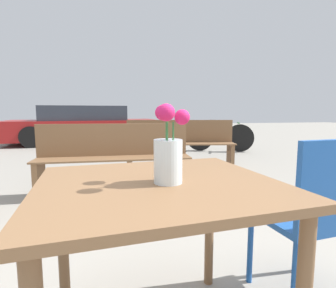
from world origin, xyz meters
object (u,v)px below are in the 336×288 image
at_px(table_front, 159,207).
at_px(flower_vase, 168,155).
at_px(cafe_chair, 312,212).
at_px(bench_near, 114,155).
at_px(bench_middle, 180,141).
at_px(parked_car, 85,125).
at_px(bicycle, 220,137).

distance_m(table_front, flower_vase, 0.22).
xyz_separation_m(cafe_chair, bench_near, (-0.92, 2.19, -0.03)).
relative_size(bench_near, bench_middle, 0.95).
bearing_deg(cafe_chair, parked_car, 102.58).
bearing_deg(cafe_chair, bicycle, 70.92).
xyz_separation_m(bench_near, parked_car, (-0.82, 5.60, 0.10)).
relative_size(bench_near, parked_car, 0.39).
distance_m(table_front, bench_near, 2.28).
xyz_separation_m(table_front, bicycle, (2.55, 5.18, -0.27)).
bearing_deg(bench_near, flower_vase, -86.13).
bearing_deg(flower_vase, cafe_chair, 9.12).
xyz_separation_m(bench_middle, parked_car, (-2.00, 4.37, 0.09)).
xyz_separation_m(cafe_chair, bench_middle, (0.26, 3.42, -0.03)).
relative_size(bench_near, bicycle, 1.19).
relative_size(table_front, parked_car, 0.20).
relative_size(flower_vase, cafe_chair, 0.34).
bearing_deg(bicycle, parked_car, 142.35).
height_order(bench_middle, parked_car, parked_car).
xyz_separation_m(cafe_chair, bicycle, (1.76, 5.09, -0.15)).
xyz_separation_m(table_front, flower_vase, (0.03, -0.03, 0.21)).
xyz_separation_m(table_front, cafe_chair, (0.79, 0.09, -0.12)).
bearing_deg(bench_middle, cafe_chair, -94.35).
xyz_separation_m(flower_vase, bicycle, (2.52, 5.21, -0.48)).
bearing_deg(parked_car, bicycle, -37.65).
bearing_deg(parked_car, bench_middle, -65.42).
bearing_deg(bench_middle, parked_car, 114.58).
bearing_deg(bench_middle, bench_near, -133.64).
bearing_deg(table_front, bench_middle, 73.32).
distance_m(bench_near, bicycle, 3.95).
relative_size(cafe_chair, bench_middle, 0.45).
bearing_deg(parked_car, cafe_chair, -77.42).
distance_m(flower_vase, bench_middle, 3.70).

